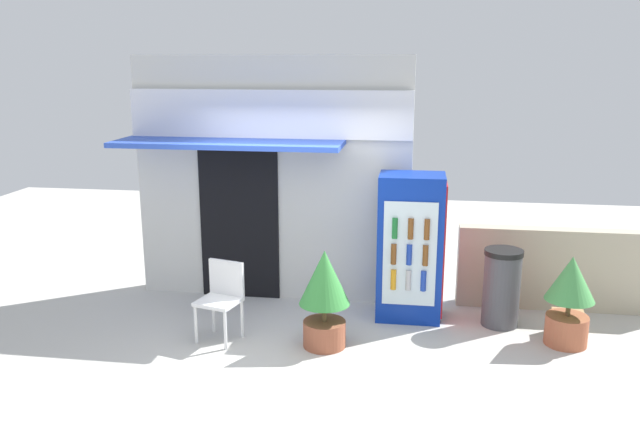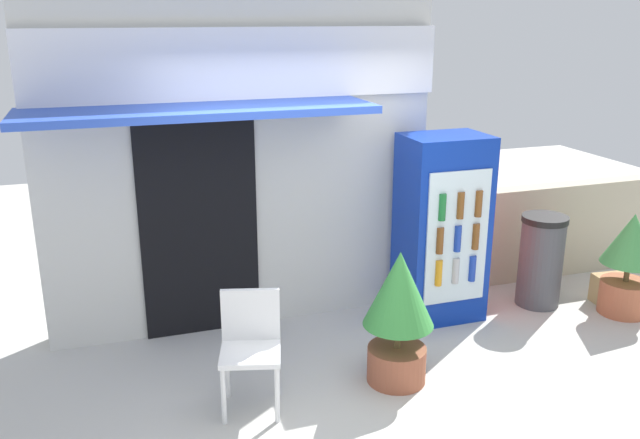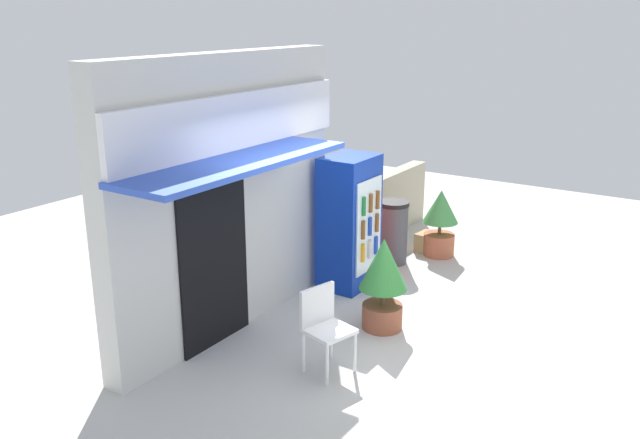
{
  "view_description": "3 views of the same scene",
  "coord_description": "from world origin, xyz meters",
  "px_view_note": "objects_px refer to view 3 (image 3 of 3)",
  "views": [
    {
      "loc": [
        1.35,
        -6.28,
        3.05
      ],
      "look_at": [
        0.31,
        0.61,
        1.32
      ],
      "focal_mm": 36.36,
      "sensor_mm": 36.0,
      "label": 1
    },
    {
      "loc": [
        -1.63,
        -4.04,
        2.8
      ],
      "look_at": [
        -0.08,
        0.58,
        1.28
      ],
      "focal_mm": 37.24,
      "sensor_mm": 36.0,
      "label": 2
    },
    {
      "loc": [
        -5.84,
        -3.06,
        3.49
      ],
      "look_at": [
        0.05,
        0.8,
        1.3
      ],
      "focal_mm": 37.58,
      "sensor_mm": 36.0,
      "label": 3
    }
  ],
  "objects_px": {
    "plastic_chair": "(324,323)",
    "potted_plant_near_shop": "(383,277)",
    "drink_cooler": "(350,222)",
    "trash_bin": "(393,232)",
    "potted_plant_curbside": "(440,219)",
    "cardboard_box": "(429,242)"
  },
  "relations": [
    {
      "from": "plastic_chair",
      "to": "potted_plant_near_shop",
      "type": "relative_size",
      "value": 0.81
    },
    {
      "from": "drink_cooler",
      "to": "cardboard_box",
      "type": "bearing_deg",
      "value": -11.06
    },
    {
      "from": "drink_cooler",
      "to": "plastic_chair",
      "type": "height_order",
      "value": "drink_cooler"
    },
    {
      "from": "drink_cooler",
      "to": "potted_plant_curbside",
      "type": "height_order",
      "value": "drink_cooler"
    },
    {
      "from": "drink_cooler",
      "to": "potted_plant_curbside",
      "type": "bearing_deg",
      "value": -17.33
    },
    {
      "from": "potted_plant_near_shop",
      "to": "cardboard_box",
      "type": "height_order",
      "value": "potted_plant_near_shop"
    },
    {
      "from": "trash_bin",
      "to": "cardboard_box",
      "type": "distance_m",
      "value": 0.82
    },
    {
      "from": "drink_cooler",
      "to": "trash_bin",
      "type": "height_order",
      "value": "drink_cooler"
    },
    {
      "from": "plastic_chair",
      "to": "potted_plant_near_shop",
      "type": "height_order",
      "value": "potted_plant_near_shop"
    },
    {
      "from": "drink_cooler",
      "to": "plastic_chair",
      "type": "distance_m",
      "value": 2.28
    },
    {
      "from": "potted_plant_curbside",
      "to": "trash_bin",
      "type": "bearing_deg",
      "value": 145.92
    },
    {
      "from": "drink_cooler",
      "to": "potted_plant_near_shop",
      "type": "xyz_separation_m",
      "value": [
        -0.89,
        -0.98,
        -0.25
      ]
    },
    {
      "from": "drink_cooler",
      "to": "trash_bin",
      "type": "xyz_separation_m",
      "value": [
        1.06,
        -0.09,
        -0.41
      ]
    },
    {
      "from": "potted_plant_curbside",
      "to": "trash_bin",
      "type": "height_order",
      "value": "potted_plant_curbside"
    },
    {
      "from": "cardboard_box",
      "to": "potted_plant_curbside",
      "type": "bearing_deg",
      "value": -106.83
    },
    {
      "from": "potted_plant_curbside",
      "to": "cardboard_box",
      "type": "distance_m",
      "value": 0.46
    },
    {
      "from": "plastic_chair",
      "to": "trash_bin",
      "type": "height_order",
      "value": "trash_bin"
    },
    {
      "from": "drink_cooler",
      "to": "potted_plant_curbside",
      "type": "distance_m",
      "value": 1.83
    },
    {
      "from": "potted_plant_curbside",
      "to": "cardboard_box",
      "type": "relative_size",
      "value": 2.93
    },
    {
      "from": "potted_plant_curbside",
      "to": "trash_bin",
      "type": "distance_m",
      "value": 0.8
    },
    {
      "from": "potted_plant_curbside",
      "to": "cardboard_box",
      "type": "xyz_separation_m",
      "value": [
        0.06,
        0.19,
        -0.42
      ]
    },
    {
      "from": "drink_cooler",
      "to": "trash_bin",
      "type": "bearing_deg",
      "value": -4.99
    }
  ]
}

